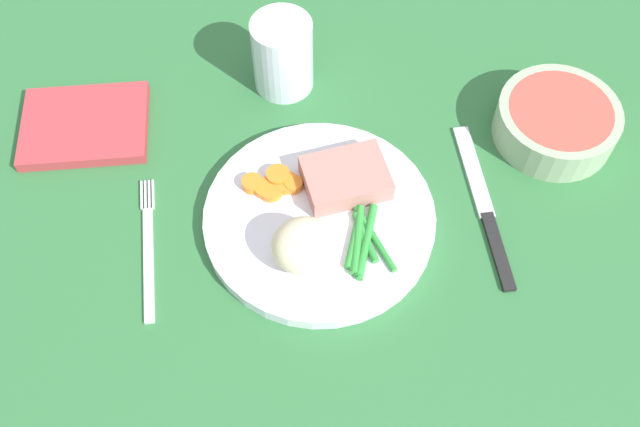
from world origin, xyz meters
TOP-DOWN VIEW (x-y plane):
  - dining_table at (0.00, 0.00)cm, footprint 120.00×90.00cm
  - dinner_plate at (-1.89, -0.50)cm, footprint 23.92×23.92cm
  - meat_portion at (1.34, 3.27)cm, footprint 9.35×7.52cm
  - mashed_potatoes at (-4.05, -4.80)cm, footprint 6.35×5.91cm
  - carrot_slices at (-6.16, 4.08)cm, footprint 6.31×4.04cm
  - green_beans at (2.04, -3.50)cm, footprint 5.16×11.38cm
  - fork at (-19.58, -0.75)cm, footprint 1.44×16.60cm
  - knife at (15.59, -0.78)cm, footprint 1.70×20.50cm
  - water_glass at (-3.33, 19.78)cm, footprint 6.92×6.92cm
  - salad_bowl at (25.58, 7.89)cm, footprint 13.36×13.36cm
  - napkin at (-26.33, 15.90)cm, footprint 14.44×11.55cm

SIDE VIEW (x-z plane):
  - dining_table at x=0.00cm, z-range 0.00..2.00cm
  - knife at x=15.59cm, z-range 1.88..2.52cm
  - fork at x=-19.58cm, z-range 2.00..2.40cm
  - napkin at x=-26.33cm, z-range 2.00..3.36cm
  - dinner_plate at x=-1.89cm, z-range 2.00..3.60cm
  - green_beans at x=2.04cm, z-range 3.54..4.44cm
  - carrot_slices at x=-6.16cm, z-range 3.49..4.69cm
  - salad_bowl at x=25.58cm, z-range 2.27..6.54cm
  - meat_portion at x=1.34cm, z-range 3.60..6.08cm
  - water_glass at x=-3.33cm, z-range 1.31..10.40cm
  - mashed_potatoes at x=-4.05cm, z-range 3.60..8.69cm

